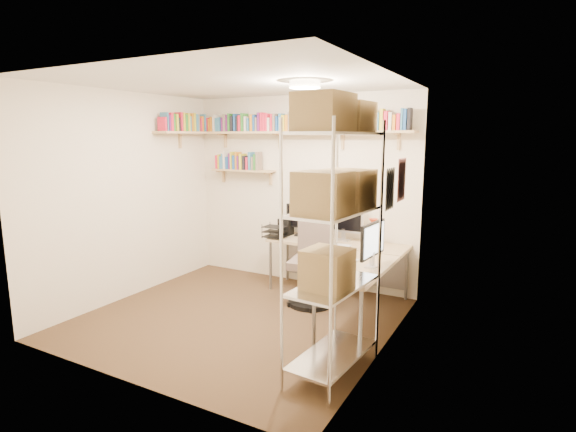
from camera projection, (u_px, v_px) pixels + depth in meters
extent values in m
plane|color=#42301C|center=(238.00, 318.00, 4.93)|extent=(3.20, 3.20, 0.00)
cube|color=beige|center=(300.00, 191.00, 6.01)|extent=(3.20, 0.04, 2.50)
cube|color=beige|center=(128.00, 196.00, 5.46)|extent=(0.04, 3.00, 2.50)
cube|color=beige|center=(385.00, 219.00, 3.96)|extent=(0.04, 3.00, 2.50)
cube|color=beige|center=(122.00, 232.00, 3.41)|extent=(3.20, 0.04, 2.50)
cube|color=silver|center=(233.00, 82.00, 4.49)|extent=(3.20, 3.00, 0.04)
cube|color=silver|center=(402.00, 180.00, 4.39)|extent=(0.01, 0.30, 0.42)
cube|color=silver|center=(390.00, 189.00, 4.05)|extent=(0.01, 0.28, 0.38)
cylinder|color=#FFEAC6|center=(305.00, 85.00, 4.34)|extent=(0.30, 0.30, 0.06)
cube|color=tan|center=(296.00, 132.00, 5.76)|extent=(3.05, 0.25, 0.03)
cube|color=tan|center=(186.00, 133.00, 6.09)|extent=(0.25, 1.00, 0.03)
cube|color=tan|center=(243.00, 170.00, 6.27)|extent=(0.95, 0.20, 0.02)
cube|color=tan|center=(224.00, 138.00, 6.39)|extent=(0.03, 0.20, 0.20)
cube|color=tan|center=(279.00, 138.00, 5.97)|extent=(0.03, 0.20, 0.20)
cube|color=tan|center=(342.00, 138.00, 5.55)|extent=(0.03, 0.20, 0.20)
cube|color=tan|center=(398.00, 138.00, 5.22)|extent=(0.03, 0.20, 0.20)
cube|color=red|center=(206.00, 125.00, 6.43)|extent=(0.04, 0.12, 0.20)
cube|color=red|center=(209.00, 125.00, 6.40)|extent=(0.04, 0.11, 0.19)
cube|color=orange|center=(211.00, 125.00, 6.38)|extent=(0.02, 0.14, 0.18)
cube|color=orange|center=(214.00, 124.00, 6.36)|extent=(0.04, 0.14, 0.20)
cube|color=beige|center=(216.00, 123.00, 6.34)|extent=(0.03, 0.15, 0.23)
cube|color=teal|center=(219.00, 125.00, 6.32)|extent=(0.04, 0.13, 0.19)
cube|color=teal|center=(221.00, 125.00, 6.30)|extent=(0.04, 0.14, 0.19)
cube|color=#661B65|center=(224.00, 125.00, 6.28)|extent=(0.04, 0.11, 0.19)
cube|color=#796658|center=(226.00, 123.00, 6.26)|extent=(0.03, 0.13, 0.23)
cube|color=#661B65|center=(229.00, 123.00, 6.24)|extent=(0.03, 0.12, 0.23)
cube|color=#2C7727|center=(231.00, 123.00, 6.22)|extent=(0.03, 0.14, 0.24)
cube|color=black|center=(234.00, 124.00, 6.20)|extent=(0.04, 0.15, 0.21)
cube|color=#1C4C94|center=(237.00, 123.00, 6.18)|extent=(0.03, 0.13, 0.24)
cube|color=black|center=(239.00, 124.00, 6.16)|extent=(0.03, 0.13, 0.20)
cube|color=red|center=(242.00, 123.00, 6.14)|extent=(0.04, 0.14, 0.21)
cube|color=#2C7727|center=(244.00, 122.00, 6.11)|extent=(0.04, 0.15, 0.24)
cube|color=beige|center=(247.00, 124.00, 6.10)|extent=(0.03, 0.13, 0.20)
cube|color=teal|center=(250.00, 125.00, 6.08)|extent=(0.03, 0.13, 0.17)
cube|color=orange|center=(253.00, 123.00, 6.05)|extent=(0.04, 0.11, 0.22)
cube|color=#1C4C94|center=(255.00, 123.00, 6.03)|extent=(0.03, 0.11, 0.22)
cube|color=#796658|center=(258.00, 125.00, 6.02)|extent=(0.03, 0.14, 0.18)
cube|color=#661B65|center=(260.00, 122.00, 5.99)|extent=(0.03, 0.13, 0.25)
cube|color=red|center=(263.00, 122.00, 5.97)|extent=(0.03, 0.12, 0.24)
cube|color=red|center=(266.00, 123.00, 5.96)|extent=(0.03, 0.14, 0.23)
cube|color=red|center=(268.00, 122.00, 5.94)|extent=(0.03, 0.13, 0.23)
cube|color=beige|center=(271.00, 125.00, 5.93)|extent=(0.03, 0.14, 0.17)
cube|color=red|center=(273.00, 123.00, 5.90)|extent=(0.03, 0.12, 0.22)
cube|color=#796658|center=(276.00, 123.00, 5.88)|extent=(0.03, 0.14, 0.23)
cube|color=#1C4C94|center=(279.00, 124.00, 5.87)|extent=(0.03, 0.14, 0.19)
cube|color=teal|center=(282.00, 122.00, 5.84)|extent=(0.04, 0.11, 0.23)
cube|color=gold|center=(285.00, 123.00, 5.82)|extent=(0.04, 0.14, 0.20)
cube|color=orange|center=(288.00, 123.00, 5.80)|extent=(0.04, 0.11, 0.21)
cube|color=#796658|center=(291.00, 122.00, 5.78)|extent=(0.02, 0.15, 0.24)
cube|color=red|center=(293.00, 124.00, 5.77)|extent=(0.03, 0.13, 0.19)
cube|color=gold|center=(296.00, 124.00, 5.75)|extent=(0.04, 0.11, 0.17)
cube|color=#2C7727|center=(299.00, 122.00, 5.72)|extent=(0.03, 0.12, 0.24)
cube|color=orange|center=(302.00, 124.00, 5.71)|extent=(0.03, 0.12, 0.17)
cube|color=#2C7727|center=(306.00, 124.00, 5.68)|extent=(0.04, 0.12, 0.17)
cube|color=teal|center=(310.00, 123.00, 5.66)|extent=(0.04, 0.12, 0.19)
cube|color=black|center=(314.00, 122.00, 5.63)|extent=(0.04, 0.14, 0.22)
cube|color=teal|center=(317.00, 123.00, 5.61)|extent=(0.03, 0.12, 0.19)
cube|color=teal|center=(319.00, 122.00, 5.59)|extent=(0.03, 0.14, 0.23)
cube|color=#796658|center=(323.00, 123.00, 5.57)|extent=(0.04, 0.12, 0.19)
cube|color=black|center=(327.00, 124.00, 5.55)|extent=(0.04, 0.13, 0.17)
cube|color=black|center=(330.00, 121.00, 5.52)|extent=(0.02, 0.15, 0.24)
cube|color=beige|center=(333.00, 122.00, 5.51)|extent=(0.04, 0.14, 0.22)
cube|color=gold|center=(336.00, 122.00, 5.49)|extent=(0.03, 0.12, 0.21)
cube|color=teal|center=(339.00, 121.00, 5.47)|extent=(0.03, 0.14, 0.25)
cube|color=teal|center=(341.00, 121.00, 5.45)|extent=(0.03, 0.12, 0.24)
cube|color=orange|center=(344.00, 123.00, 5.44)|extent=(0.03, 0.14, 0.18)
cube|color=orange|center=(347.00, 121.00, 5.42)|extent=(0.03, 0.14, 0.22)
cube|color=#796658|center=(351.00, 122.00, 5.40)|extent=(0.04, 0.12, 0.21)
cube|color=orange|center=(354.00, 123.00, 5.38)|extent=(0.03, 0.12, 0.19)
cube|color=orange|center=(358.00, 120.00, 5.35)|extent=(0.03, 0.14, 0.24)
cube|color=#2C7727|center=(361.00, 122.00, 5.34)|extent=(0.03, 0.13, 0.21)
cube|color=#1C4C94|center=(364.00, 122.00, 5.32)|extent=(0.03, 0.12, 0.21)
cube|color=red|center=(367.00, 122.00, 5.30)|extent=(0.02, 0.14, 0.21)
cube|color=beige|center=(370.00, 120.00, 5.28)|extent=(0.04, 0.12, 0.25)
cube|color=#2C7727|center=(374.00, 121.00, 5.26)|extent=(0.04, 0.15, 0.22)
cube|color=teal|center=(379.00, 122.00, 5.24)|extent=(0.04, 0.15, 0.20)
cube|color=gold|center=(382.00, 120.00, 5.21)|extent=(0.04, 0.12, 0.25)
cube|color=red|center=(387.00, 121.00, 5.19)|extent=(0.04, 0.12, 0.22)
cube|color=beige|center=(391.00, 121.00, 5.17)|extent=(0.04, 0.12, 0.20)
cube|color=orange|center=(395.00, 123.00, 5.15)|extent=(0.04, 0.11, 0.18)
cube|color=red|center=(399.00, 122.00, 5.12)|extent=(0.04, 0.12, 0.19)
cube|color=teal|center=(403.00, 119.00, 5.10)|extent=(0.02, 0.12, 0.25)
cube|color=#1C4C94|center=(406.00, 120.00, 5.09)|extent=(0.03, 0.12, 0.24)
cube|color=black|center=(410.00, 119.00, 5.06)|extent=(0.03, 0.13, 0.25)
cube|color=red|center=(162.00, 124.00, 5.69)|extent=(0.13, 0.03, 0.17)
cube|color=teal|center=(164.00, 122.00, 5.72)|extent=(0.13, 0.02, 0.24)
cube|color=#661B65|center=(167.00, 123.00, 5.76)|extent=(0.13, 0.03, 0.20)
cube|color=red|center=(169.00, 122.00, 5.79)|extent=(0.13, 0.04, 0.23)
cube|color=#2C7727|center=(171.00, 122.00, 5.83)|extent=(0.12, 0.04, 0.22)
cube|color=gold|center=(174.00, 123.00, 5.87)|extent=(0.14, 0.04, 0.22)
cube|color=black|center=(176.00, 125.00, 5.92)|extent=(0.12, 0.04, 0.18)
cube|color=red|center=(179.00, 122.00, 5.95)|extent=(0.13, 0.03, 0.25)
cube|color=gold|center=(181.00, 122.00, 5.99)|extent=(0.14, 0.03, 0.25)
cube|color=#2C7727|center=(183.00, 123.00, 6.03)|extent=(0.15, 0.04, 0.22)
cube|color=gold|center=(185.00, 122.00, 6.07)|extent=(0.15, 0.04, 0.24)
cube|color=teal|center=(187.00, 124.00, 6.10)|extent=(0.14, 0.03, 0.20)
cube|color=orange|center=(189.00, 122.00, 6.13)|extent=(0.14, 0.03, 0.24)
cube|color=gold|center=(191.00, 122.00, 6.17)|extent=(0.14, 0.04, 0.25)
cube|color=teal|center=(194.00, 123.00, 6.21)|extent=(0.15, 0.04, 0.24)
cube|color=#796658|center=(196.00, 123.00, 6.25)|extent=(0.13, 0.04, 0.24)
cube|color=red|center=(198.00, 125.00, 6.29)|extent=(0.15, 0.02, 0.18)
cube|color=orange|center=(200.00, 124.00, 6.33)|extent=(0.12, 0.04, 0.21)
cube|color=teal|center=(202.00, 123.00, 6.37)|extent=(0.13, 0.04, 0.24)
cube|color=beige|center=(204.00, 124.00, 6.41)|extent=(0.15, 0.04, 0.21)
cube|color=red|center=(219.00, 162.00, 6.45)|extent=(0.03, 0.15, 0.19)
cube|color=gold|center=(221.00, 161.00, 6.43)|extent=(0.02, 0.13, 0.20)
cube|color=teal|center=(223.00, 162.00, 6.42)|extent=(0.03, 0.13, 0.18)
cube|color=teal|center=(225.00, 161.00, 6.40)|extent=(0.03, 0.15, 0.22)
cube|color=beige|center=(227.00, 160.00, 6.38)|extent=(0.03, 0.15, 0.25)
cube|color=#1C4C94|center=(229.00, 163.00, 6.37)|extent=(0.04, 0.12, 0.17)
cube|color=#661B65|center=(231.00, 161.00, 6.34)|extent=(0.03, 0.12, 0.22)
cube|color=gold|center=(233.00, 160.00, 6.33)|extent=(0.03, 0.13, 0.24)
cube|color=#1C4C94|center=(236.00, 162.00, 6.31)|extent=(0.04, 0.14, 0.19)
cube|color=orange|center=(238.00, 161.00, 6.29)|extent=(0.03, 0.13, 0.24)
cube|color=#661B65|center=(240.00, 163.00, 6.28)|extent=(0.02, 0.15, 0.19)
cube|color=gold|center=(243.00, 162.00, 6.25)|extent=(0.04, 0.14, 0.22)
cube|color=black|center=(246.00, 163.00, 6.23)|extent=(0.04, 0.13, 0.19)
cube|color=red|center=(249.00, 163.00, 6.21)|extent=(0.03, 0.12, 0.17)
cube|color=teal|center=(251.00, 161.00, 6.19)|extent=(0.04, 0.12, 0.24)
cube|color=#796658|center=(254.00, 163.00, 6.17)|extent=(0.03, 0.13, 0.18)
cube|color=#2C7727|center=(257.00, 162.00, 6.15)|extent=(0.03, 0.13, 0.22)
cube|color=#796658|center=(259.00, 161.00, 6.13)|extent=(0.03, 0.13, 0.25)
cube|color=#CCB185|center=(337.00, 243.00, 5.56)|extent=(1.74, 0.55, 0.04)
cube|color=#CCB185|center=(358.00, 268.00, 4.52)|extent=(0.55, 1.19, 0.04)
cylinder|color=gray|center=(270.00, 265.00, 5.81)|extent=(0.04, 0.04, 0.64)
cylinder|color=gray|center=(287.00, 257.00, 6.21)|extent=(0.04, 0.04, 0.64)
cylinder|color=gray|center=(407.00, 274.00, 5.43)|extent=(0.04, 0.04, 0.64)
cylinder|color=gray|center=(314.00, 315.00, 4.21)|extent=(0.04, 0.04, 0.64)
cylinder|color=gray|center=(361.00, 324.00, 3.99)|extent=(0.04, 0.04, 0.64)
cube|color=gray|center=(343.00, 262.00, 5.82)|extent=(1.65, 0.02, 0.50)
cube|color=silver|center=(344.00, 217.00, 5.58)|extent=(0.50, 0.03, 0.38)
cube|color=black|center=(343.00, 217.00, 5.56)|extent=(0.45, 0.00, 0.33)
cube|color=black|center=(301.00, 216.00, 5.87)|extent=(0.40, 0.03, 0.31)
cube|color=black|center=(373.00, 239.00, 4.44)|extent=(0.03, 0.53, 0.35)
cube|color=white|center=(371.00, 239.00, 4.45)|extent=(0.00, 0.48, 0.30)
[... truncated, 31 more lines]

